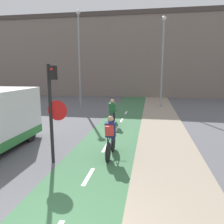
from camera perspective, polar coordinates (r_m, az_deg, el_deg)
name	(u,v)px	position (r m, az deg, el deg)	size (l,w,h in m)	color
building_row_background	(137,56)	(28.05, 6.64, 14.29)	(60.00, 5.20, 9.60)	slate
traffic_light_pole	(53,104)	(7.36, -15.27, 2.13)	(0.67, 0.25, 3.30)	black
street_lamp_far	(79,50)	(19.91, -8.60, 15.75)	(0.36, 0.36, 8.09)	gray
street_lamp_sidewalk	(163,54)	(18.82, 13.10, 14.65)	(0.36, 0.36, 7.32)	gray
cyclist_near	(110,138)	(7.87, -0.40, -6.78)	(0.46, 1.70, 1.52)	black
cyclist_far	(112,113)	(12.51, 0.07, -0.35)	(0.46, 1.64, 1.49)	black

